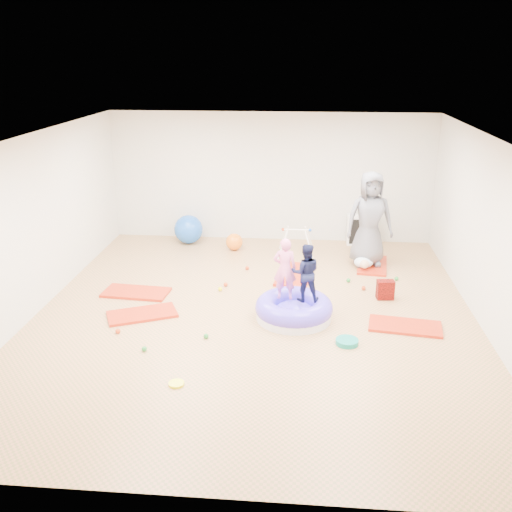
{
  "coord_description": "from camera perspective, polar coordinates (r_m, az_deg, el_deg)",
  "views": [
    {
      "loc": [
        0.75,
        -8.24,
        3.97
      ],
      "look_at": [
        0.0,
        0.3,
        0.9
      ],
      "focal_mm": 40.0,
      "sensor_mm": 36.0,
      "label": 1
    }
  ],
  "objects": [
    {
      "name": "child_navy",
      "position": [
        8.8,
        4.99,
        -1.37
      ],
      "size": [
        0.47,
        0.38,
        0.93
      ],
      "primitive_type": "imported",
      "rotation": [
        0.0,
        0.0,
        3.21
      ],
      "color": "#111538",
      "rests_on": "inflatable_cushion"
    },
    {
      "name": "backpack",
      "position": [
        9.95,
        12.8,
        -3.31
      ],
      "size": [
        0.3,
        0.2,
        0.33
      ],
      "primitive_type": "cube",
      "rotation": [
        0.0,
        0.0,
        0.11
      ],
      "color": "#9A0A04",
      "rests_on": "ground"
    },
    {
      "name": "exercise_ball_orange",
      "position": [
        12.1,
        -2.19,
        1.43
      ],
      "size": [
        0.36,
        0.36,
        0.36
      ],
      "primitive_type": "sphere",
      "color": "orange",
      "rests_on": "ground"
    },
    {
      "name": "gym_mat_mid_left",
      "position": [
        10.17,
        -11.91,
        -3.58
      ],
      "size": [
        1.17,
        0.66,
        0.05
      ],
      "primitive_type": "cube",
      "rotation": [
        0.0,
        0.0,
        -0.09
      ],
      "color": "#B82A06",
      "rests_on": "ground"
    },
    {
      "name": "balance_disc",
      "position": [
        8.4,
        9.09,
        -8.47
      ],
      "size": [
        0.33,
        0.33,
        0.07
      ],
      "primitive_type": "cylinder",
      "color": "#0D8379",
      "rests_on": "ground"
    },
    {
      "name": "adult_caregiver",
      "position": [
        11.15,
        11.3,
        3.66
      ],
      "size": [
        0.97,
        0.71,
        1.83
      ],
      "primitive_type": "imported",
      "rotation": [
        0.0,
        0.0,
        0.15
      ],
      "color": "slate",
      "rests_on": "gym_mat_rear_right"
    },
    {
      "name": "gym_mat_right",
      "position": [
        9.06,
        14.68,
        -6.81
      ],
      "size": [
        1.15,
        0.7,
        0.05
      ],
      "primitive_type": "cube",
      "rotation": [
        0.0,
        0.0,
        -0.15
      ],
      "color": "#B82A06",
      "rests_on": "ground"
    },
    {
      "name": "exercise_ball_blue",
      "position": [
        12.58,
        -6.77,
        2.66
      ],
      "size": [
        0.63,
        0.63,
        0.63
      ],
      "primitive_type": "sphere",
      "color": "blue",
      "rests_on": "ground"
    },
    {
      "name": "gym_mat_rear_right",
      "position": [
        11.44,
        11.55,
        -0.9
      ],
      "size": [
        0.68,
        1.16,
        0.05
      ],
      "primitive_type": "cube",
      "rotation": [
        0.0,
        0.0,
        1.44
      ],
      "color": "#B82A06",
      "rests_on": "ground"
    },
    {
      "name": "child_pink",
      "position": [
        8.84,
        2.91,
        -0.98
      ],
      "size": [
        0.37,
        0.24,
        0.99
      ],
      "primitive_type": "imported",
      "rotation": [
        0.0,
        0.0,
        3.13
      ],
      "color": "pink",
      "rests_on": "inflatable_cushion"
    },
    {
      "name": "cube_shelf",
      "position": [
        12.63,
        10.54,
        2.57
      ],
      "size": [
        0.64,
        0.32,
        0.64
      ],
      "color": "white",
      "rests_on": "ground"
    },
    {
      "name": "gym_mat_front_left",
      "position": [
        9.33,
        -11.32,
        -5.72
      ],
      "size": [
        1.2,
        0.94,
        0.04
      ],
      "primitive_type": "cube",
      "rotation": [
        0.0,
        0.0,
        0.43
      ],
      "color": "#B82A06",
      "rests_on": "ground"
    },
    {
      "name": "inflatable_cushion",
      "position": [
        9.03,
        3.81,
        -5.37
      ],
      "size": [
        1.22,
        1.22,
        0.39
      ],
      "rotation": [
        0.0,
        0.0,
        0.1
      ],
      "color": "white",
      "rests_on": "ground"
    },
    {
      "name": "infant_play_gym",
      "position": [
        11.72,
        4.05,
        1.83
      ],
      "size": [
        0.74,
        0.71,
        0.57
      ],
      "rotation": [
        0.0,
        0.0,
        0.3
      ],
      "color": "white",
      "rests_on": "ground"
    },
    {
      "name": "room",
      "position": [
        8.66,
        -0.17,
        2.45
      ],
      "size": [
        7.01,
        8.01,
        2.81
      ],
      "color": "tan",
      "rests_on": "ground"
    },
    {
      "name": "infant",
      "position": [
        11.14,
        10.72,
        -0.67
      ],
      "size": [
        0.37,
        0.37,
        0.22
      ],
      "color": "white",
      "rests_on": "gym_mat_rear_right"
    },
    {
      "name": "gym_mat_center_back",
      "position": [
        10.75,
        3.93,
        -1.86
      ],
      "size": [
        0.77,
        1.29,
        0.05
      ],
      "primitive_type": "cube",
      "rotation": [
        0.0,
        0.0,
        1.44
      ],
      "color": "#B82A06",
      "rests_on": "ground"
    },
    {
      "name": "yellow_toy",
      "position": [
        7.46,
        -7.97,
        -12.53
      ],
      "size": [
        0.2,
        0.2,
        0.03
      ],
      "primitive_type": "cylinder",
      "color": "#F6F500",
      "rests_on": "ground"
    },
    {
      "name": "ball_pit_balls",
      "position": [
        9.62,
        0.6,
        -4.43
      ],
      "size": [
        4.53,
        3.38,
        0.08
      ],
      "color": "#C33C15",
      "rests_on": "ground"
    }
  ]
}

